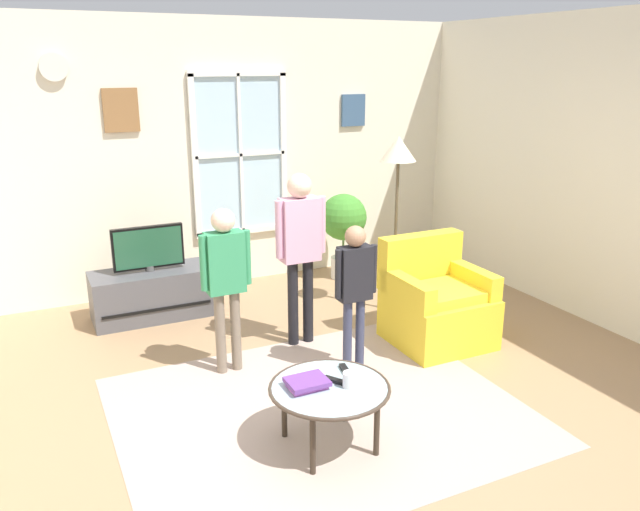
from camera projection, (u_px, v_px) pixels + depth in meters
name	position (u px, v px, depth m)	size (l,w,h in m)	color
ground_plane	(357.00, 422.00, 4.17)	(6.04, 6.65, 0.02)	#9E7A56
back_wall	(213.00, 156.00, 6.43)	(5.44, 0.17, 2.70)	silver
area_rug	(319.00, 410.00, 4.29)	(2.64, 2.22, 0.01)	tan
tv_stand	(152.00, 294.00, 5.81)	(1.07, 0.48, 0.45)	#4C4C51
television	(148.00, 248.00, 5.68)	(0.63, 0.08, 0.42)	#4C4C4C
armchair	(436.00, 304.00, 5.29)	(0.76, 0.74, 0.87)	yellow
coffee_table	(330.00, 390.00, 3.79)	(0.74, 0.74, 0.41)	#99B2B7
book_stack	(307.00, 383.00, 3.77)	(0.24, 0.19, 0.05)	#C661C9
cup	(350.00, 380.00, 3.77)	(0.08, 0.08, 0.09)	white
remote_near_books	(334.00, 380.00, 3.84)	(0.04, 0.14, 0.02)	black
remote_near_cup	(345.00, 370.00, 3.97)	(0.04, 0.14, 0.02)	black
person_green_shirt	(225.00, 272.00, 4.62)	(0.38, 0.17, 1.27)	#726656
person_black_shirt	(355.00, 282.00, 4.67)	(0.34, 0.16, 1.14)	#333851
person_pink_shirt	(300.00, 240.00, 5.08)	(0.43, 0.20, 1.44)	black
potted_plant_by_window	(343.00, 223.00, 6.77)	(0.50, 0.50, 0.93)	silver
floor_lamp	(398.00, 167.00, 5.64)	(0.32, 0.32, 1.64)	black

